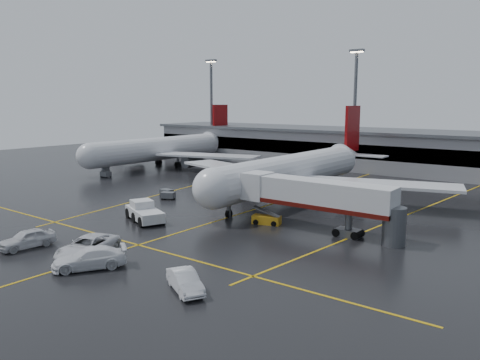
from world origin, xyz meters
The scene contains 22 objects.
ground centered at (0.00, 0.00, 0.00)m, with size 220.00×220.00×0.00m, color black.
apron_line_centre centered at (0.00, 0.00, 0.01)m, with size 0.25×90.00×0.02m, color gold.
apron_line_stop centered at (0.00, -22.00, 0.01)m, with size 60.00×0.25×0.02m, color gold.
apron_line_left centered at (-20.00, 10.00, 0.01)m, with size 0.25×70.00×0.02m, color gold.
apron_line_right centered at (18.00, 10.00, 0.01)m, with size 0.25×70.00×0.02m, color gold.
terminal centered at (0.00, 47.93, 4.32)m, with size 122.00×19.00×8.60m.
light_mast_left centered at (-45.00, 42.00, 14.47)m, with size 3.00×1.20×25.45m.
light_mast_mid centered at (-5.00, 42.00, 14.47)m, with size 3.00×1.20×25.45m.
main_airliner centered at (0.00, 9.70, 4.21)m, with size 48.80×45.60×14.10m.
second_airliner centered at (-42.00, 21.70, 4.21)m, with size 48.80×45.60×14.10m.
jet_bridge centered at (11.87, -6.00, 3.93)m, with size 19.90×3.40×6.05m.
pushback_tractor centered at (-7.35, -14.70, 1.02)m, with size 7.70×5.46×2.55m.
belt_loader centered at (5.75, -6.84, 0.53)m, with size 3.67×2.34×2.16m.
service_van_a centered at (-0.99, -27.36, 0.98)m, with size 3.25×7.06×1.96m, color white.
service_van_b centered at (1.93, -29.21, 0.93)m, with size 2.61×6.41×1.86m, color white.
service_van_c centered at (12.27, -27.78, 0.82)m, with size 1.73×4.97×1.64m, color white.
service_van_d centered at (-8.25, -29.42, 0.94)m, with size 2.23×5.55×1.89m, color silver.
baggage_cart_a centered at (-14.46, -3.71, 0.63)m, with size 2.37×2.04×1.12m.
baggage_cart_b centered at (-16.37, -2.18, 0.63)m, with size 2.05×1.38×1.12m.
baggage_cart_c centered at (-12.63, 6.28, 0.63)m, with size 2.20×1.64×1.12m.
baggage_cart_d centered at (-46.03, 8.50, 0.63)m, with size 2.33×1.92×1.12m.
baggage_cart_e centered at (-39.78, 3.90, 0.63)m, with size 2.02×1.33×1.12m.
Camera 1 is at (36.93, -53.05, 14.63)m, focal length 35.34 mm.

